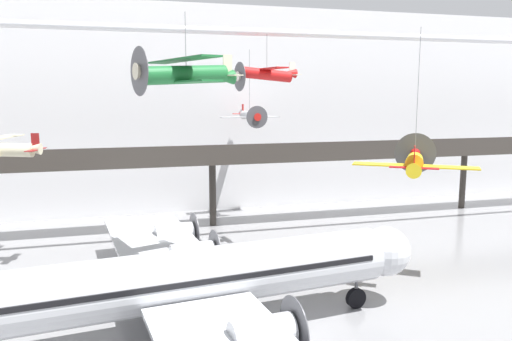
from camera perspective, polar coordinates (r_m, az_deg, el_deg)
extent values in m
cube|color=white|center=(58.58, -6.52, 6.92)|extent=(140.00, 3.00, 23.42)
cube|color=#38332D|center=(50.14, -4.83, 1.35)|extent=(110.00, 3.20, 0.90)
cube|color=#38332D|center=(48.52, -4.51, 2.29)|extent=(110.00, 0.12, 1.10)
cylinder|color=#38332D|center=(51.68, -4.97, -2.67)|extent=(0.70, 0.70, 6.63)
cylinder|color=#38332D|center=(64.32, 22.57, -1.06)|extent=(0.70, 0.70, 6.63)
cylinder|color=silver|center=(42.18, -2.95, 15.61)|extent=(120.00, 0.60, 0.60)
cylinder|color=silver|center=(27.94, -9.38, -12.32)|extent=(25.26, 6.10, 3.26)
sphere|color=silver|center=(33.48, 14.53, -8.91)|extent=(3.19, 3.19, 3.19)
cube|color=black|center=(27.83, -9.39, -11.70)|extent=(23.53, 5.97, 0.29)
cube|color=silver|center=(37.29, -11.32, -8.15)|extent=(7.62, 16.58, 0.28)
cylinder|color=silver|center=(34.35, -7.30, -9.44)|extent=(3.07, 1.89, 1.56)
cylinder|color=#4C4C51|center=(34.76, -4.72, -9.18)|extent=(0.40, 2.96, 2.97)
cylinder|color=silver|center=(39.42, -9.34, -7.10)|extent=(3.07, 1.89, 1.56)
cylinder|color=#4C4C51|center=(39.78, -7.07, -6.90)|extent=(0.40, 2.96, 2.97)
cylinder|color=silver|center=(23.58, 0.70, -18.15)|extent=(3.07, 1.89, 1.56)
cylinder|color=#4C4C51|center=(24.18, 4.37, -17.46)|extent=(0.40, 2.96, 2.97)
cylinder|color=#4C4C51|center=(33.08, 11.38, -13.13)|extent=(0.20, 0.20, 1.21)
cylinder|color=black|center=(33.31, 11.34, -14.10)|extent=(1.33, 0.53, 1.30)
cylinder|color=#4C4C51|center=(31.20, -9.82, -14.46)|extent=(0.20, 0.20, 1.21)
cylinder|color=black|center=(31.44, -9.79, -15.48)|extent=(1.33, 0.53, 1.30)
cylinder|color=#4C4C51|center=(26.59, -7.30, -18.69)|extent=(0.20, 0.20, 1.21)
cylinder|color=yellow|center=(37.48, 17.66, 0.98)|extent=(4.25, 5.56, 1.65)
cone|color=red|center=(40.47, 17.73, 1.86)|extent=(1.43, 1.40, 1.08)
cylinder|color=#4C4C51|center=(40.68, 17.74, 1.91)|extent=(2.62, 1.76, 3.13)
cone|color=yellow|center=(34.71, 17.59, 0.03)|extent=(1.75, 1.92, 1.14)
cube|color=yellow|center=(37.88, 17.65, 0.51)|extent=(8.08, 6.03, 0.10)
cube|color=red|center=(34.23, 17.65, 1.50)|extent=(0.44, 0.62, 1.44)
cube|color=red|center=(34.32, 17.60, 0.31)|extent=(2.99, 2.32, 0.06)
cylinder|color=slate|center=(37.18, 18.02, 8.61)|extent=(0.04, 0.04, 8.76)
cylinder|color=silver|center=(54.34, -0.74, 6.42)|extent=(1.20, 4.43, 1.21)
cone|color=red|center=(52.21, 0.06, 6.14)|extent=(0.86, 0.77, 0.81)
cylinder|color=#4C4C51|center=(52.06, 0.12, 6.12)|extent=(2.33, 0.20, 2.33)
cone|color=silver|center=(56.33, -1.44, 6.65)|extent=(0.85, 1.26, 0.85)
cube|color=silver|center=(54.10, -0.65, 6.12)|extent=(6.59, 1.51, 0.10)
cube|color=red|center=(56.57, -1.52, 7.05)|extent=(0.10, 0.53, 1.08)
cube|color=red|center=(56.59, -1.52, 6.50)|extent=(2.36, 0.69, 0.06)
cylinder|color=slate|center=(54.32, -0.75, 10.28)|extent=(0.04, 0.04, 6.44)
cone|color=beige|center=(41.52, -24.25, 2.28)|extent=(1.55, 1.20, 0.92)
cube|color=maroon|center=(41.35, -23.91, 3.06)|extent=(0.61, 0.21, 1.25)
cube|color=maroon|center=(41.41, -23.85, 2.20)|extent=(1.28, 2.78, 0.06)
cylinder|color=red|center=(40.99, 1.24, 10.90)|extent=(4.41, 1.59, 1.22)
cone|color=silver|center=(40.04, -1.68, 10.69)|extent=(0.83, 0.90, 0.80)
cylinder|color=#4C4C51|center=(39.98, -1.89, 10.68)|extent=(0.42, 2.27, 2.30)
cone|color=red|center=(41.95, 3.84, 11.06)|extent=(1.31, 0.94, 0.84)
cube|color=red|center=(40.89, 0.91, 11.50)|extent=(2.10, 6.53, 0.10)
cube|color=silver|center=(42.09, 4.16, 11.54)|extent=(0.52, 0.15, 1.06)
cube|color=silver|center=(42.07, 4.15, 10.82)|extent=(0.90, 2.35, 0.06)
cylinder|color=slate|center=(41.10, 1.25, 13.44)|extent=(0.04, 0.04, 2.77)
cylinder|color=#1E6B33|center=(30.46, -7.98, 10.79)|extent=(5.29, 2.60, 1.30)
cone|color=beige|center=(29.42, -12.85, 10.97)|extent=(1.11, 1.18, 0.96)
cylinder|color=#4C4C51|center=(29.35, -13.21, 10.98)|extent=(0.88, 2.67, 2.79)
cone|color=#1E6B33|center=(31.61, -3.76, 10.57)|extent=(1.64, 1.30, 0.97)
cube|color=#1E6B33|center=(30.37, -8.56, 12.40)|extent=(3.57, 7.83, 0.10)
cube|color=#1E6B33|center=(30.32, -8.51, 9.98)|extent=(3.57, 7.83, 0.10)
cube|color=beige|center=(31.80, -3.27, 11.93)|extent=(0.62, 0.25, 1.29)
cube|color=beige|center=(31.77, -3.26, 10.77)|extent=(1.44, 2.85, 0.06)
cylinder|color=slate|center=(30.61, -8.06, 14.69)|extent=(0.04, 0.04, 3.10)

